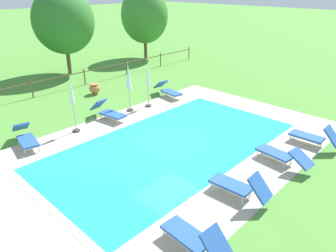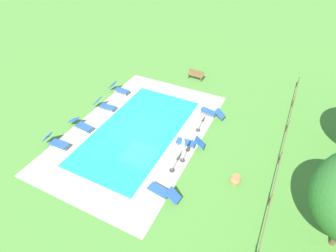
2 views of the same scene
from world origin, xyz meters
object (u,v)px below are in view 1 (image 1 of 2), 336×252
Objects in this scene: sun_lounger_north_mid at (314,137)px; sun_lounger_south_far at (195,238)px; sun_lounger_south_near_corner at (26,137)px; sun_lounger_north_near_steps at (168,90)px; patio_umbrella_closed_row_mid_west at (148,79)px; patio_umbrella_closed_deck_corner at (129,79)px; tree_east_mid at (63,21)px; sun_lounger_north_end at (282,155)px; sun_lounger_south_mid at (239,186)px; tree_far_west at (145,15)px; terracotta_urn_near_fence at (95,89)px; sun_lounger_north_far at (108,112)px; patio_umbrella_closed_row_west at (72,98)px.

sun_lounger_south_far is (-7.58, -0.03, -0.00)m from sun_lounger_north_mid.
sun_lounger_north_mid reaches higher than sun_lounger_south_near_corner.
sun_lounger_north_near_steps is 2.25m from patio_umbrella_closed_row_mid_west.
tree_east_mid is (1.77, 8.80, 1.96)m from patio_umbrella_closed_deck_corner.
sun_lounger_north_end is 0.84× the size of patio_umbrella_closed_deck_corner.
sun_lounger_north_end is at bearing -1.41° from sun_lounger_south_mid.
sun_lounger_south_mid is 20.45m from tree_far_west.
sun_lounger_north_mid is 12.03m from terracotta_urn_near_fence.
patio_umbrella_closed_row_mid_west is at bearing -78.44° from terracotta_urn_near_fence.
sun_lounger_south_far is 0.33× the size of tree_far_west.
sun_lounger_north_far is at bearing -177.08° from sun_lounger_north_near_steps.
terracotta_urn_near_fence is (3.56, 3.74, -1.20)m from patio_umbrella_closed_row_west.
sun_lounger_north_near_steps reaches higher than sun_lounger_south_near_corner.
sun_lounger_north_mid is 0.76× the size of patio_umbrella_closed_deck_corner.
patio_umbrella_closed_row_west is 1.03× the size of patio_umbrella_closed_row_mid_west.
patio_umbrella_closed_row_west reaches higher than sun_lounger_north_far.
patio_umbrella_closed_row_mid_west reaches higher than sun_lounger_north_mid.
tree_far_west reaches higher than patio_umbrella_closed_row_west.
patio_umbrella_closed_row_mid_west reaches higher than sun_lounger_south_far.
tree_east_mid is at bearing 97.85° from sun_lounger_north_near_steps.
terracotta_urn_near_fence is (2.69, 11.46, -0.04)m from sun_lounger_south_mid.
patio_umbrella_closed_row_mid_west reaches higher than sun_lounger_north_end.
patio_umbrella_closed_deck_corner is 3.92× the size of terracotta_urn_near_fence.
tree_far_west is at bearing 30.61° from sun_lounger_south_near_corner.
sun_lounger_north_far is at bearing -175.89° from patio_umbrella_closed_deck_corner.
sun_lounger_south_near_corner is 1.08× the size of sun_lounger_south_far.
terracotta_urn_near_fence is at bearing 46.37° from patio_umbrella_closed_row_west.
sun_lounger_south_mid reaches higher than sun_lounger_north_far.
patio_umbrella_closed_row_mid_west is (3.46, 7.68, 1.12)m from sun_lounger_south_mid.
sun_lounger_north_near_steps is at bearing 72.22° from sun_lounger_north_end.
sun_lounger_south_near_corner is at bearing -148.65° from terracotta_urn_near_fence.
sun_lounger_south_mid is at bearing -69.76° from sun_lounger_south_near_corner.
tree_east_mid reaches higher than sun_lounger_north_far.
sun_lounger_north_near_steps is 8.33m from sun_lounger_south_near_corner.
patio_umbrella_closed_row_west reaches higher than sun_lounger_south_mid.
patio_umbrella_closed_row_west reaches higher than terracotta_urn_near_fence.
tree_far_west is (8.06, 8.91, 2.06)m from patio_umbrella_closed_row_mid_west.
tree_far_west is at bearing 55.21° from sun_lounger_south_mid.
sun_lounger_north_end is at bearing -89.61° from terracotta_urn_near_fence.
sun_lounger_north_near_steps reaches higher than sun_lounger_north_end.
sun_lounger_north_end is 3.29× the size of terracotta_urn_near_fence.
sun_lounger_north_end is 5.37m from sun_lounger_south_far.
sun_lounger_north_near_steps is 0.84× the size of patio_umbrella_closed_row_west.
sun_lounger_south_near_corner is at bearing 178.95° from patio_umbrella_closed_deck_corner.
sun_lounger_north_end is 0.36× the size of tree_far_west.
sun_lounger_north_far is 1.03× the size of sun_lounger_south_far.
sun_lounger_north_far is at bearing 116.15° from sun_lounger_north_mid.
sun_lounger_north_near_steps is at bearing 46.62° from sun_lounger_south_far.
tree_east_mid is (6.76, 17.11, 3.25)m from sun_lounger_south_far.
patio_umbrella_closed_deck_corner reaches higher than sun_lounger_north_far.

